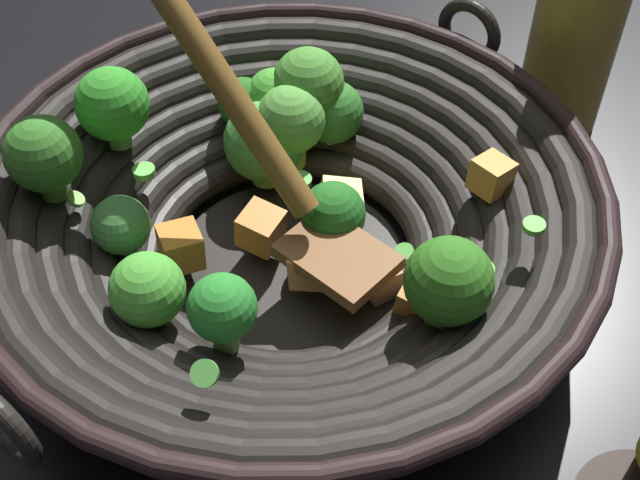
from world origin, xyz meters
name	(u,v)px	position (x,y,z in m)	size (l,w,h in m)	color
ground_plane	(290,271)	(0.00, 0.00, 0.00)	(4.00, 4.00, 0.00)	black
wok	(285,210)	(0.00, 0.00, 0.06)	(0.43, 0.41, 0.27)	black
cooking_oil_bottle	(578,22)	(-0.22, 0.16, 0.09)	(0.07, 0.07, 0.23)	gold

